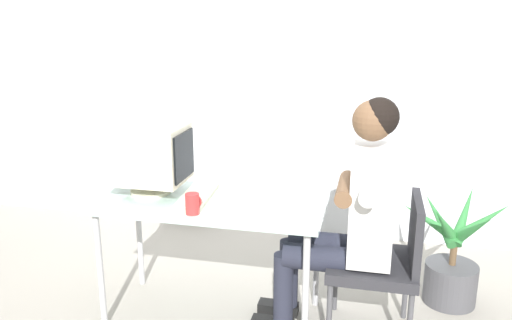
{
  "coord_description": "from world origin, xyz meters",
  "views": [
    {
      "loc": [
        0.87,
        -2.61,
        1.71
      ],
      "look_at": [
        0.26,
        0.0,
        0.97
      ],
      "focal_mm": 36.33,
      "sensor_mm": 36.0,
      "label": 1
    }
  ],
  "objects": [
    {
      "name": "crt_monitor",
      "position": [
        -0.38,
        0.04,
        0.96
      ],
      "size": [
        0.43,
        0.33,
        0.4
      ],
      "color": "beige",
      "rests_on": "desk"
    },
    {
      "name": "wall_back",
      "position": [
        0.3,
        1.4,
        1.5
      ],
      "size": [
        8.0,
        0.1,
        3.0
      ],
      "primitive_type": "cube",
      "color": "silver",
      "rests_on": "ground_plane"
    },
    {
      "name": "person_seated",
      "position": [
        0.78,
        0.02,
        0.72
      ],
      "size": [
        0.74,
        0.58,
        1.33
      ],
      "color": "silver",
      "rests_on": "ground_plane"
    },
    {
      "name": "potted_plant",
      "position": [
        1.38,
        0.48,
        0.28
      ],
      "size": [
        0.65,
        0.59,
        0.72
      ],
      "color": "#4C4C51",
      "rests_on": "ground_plane"
    },
    {
      "name": "keyboard",
      "position": [
        -0.09,
        -0.0,
        0.74
      ],
      "size": [
        0.19,
        0.47,
        0.03
      ],
      "color": "beige",
      "rests_on": "desk"
    },
    {
      "name": "ground_plane",
      "position": [
        0.0,
        0.0,
        0.0
      ],
      "size": [
        12.0,
        12.0,
        0.0
      ],
      "primitive_type": "plane",
      "color": "#9E998E"
    },
    {
      "name": "office_chair",
      "position": [
        0.96,
        0.02,
        0.47
      ],
      "size": [
        0.47,
        0.47,
        0.81
      ],
      "color": "#4C4C51",
      "rests_on": "ground_plane"
    },
    {
      "name": "desk_mug",
      "position": [
        -0.03,
        -0.22,
        0.78
      ],
      "size": [
        0.07,
        0.08,
        0.11
      ],
      "color": "red",
      "rests_on": "desk"
    },
    {
      "name": "desk",
      "position": [
        0.0,
        0.0,
        0.66
      ],
      "size": [
        1.28,
        0.62,
        0.72
      ],
      "color": "#B7B7BC",
      "rests_on": "ground_plane"
    }
  ]
}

